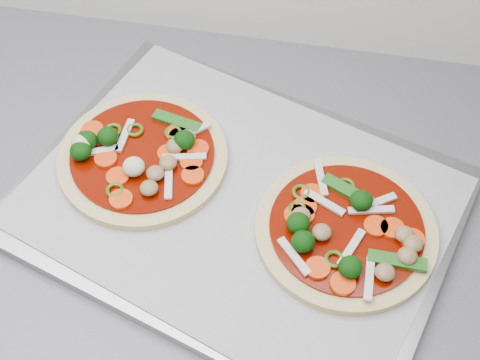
# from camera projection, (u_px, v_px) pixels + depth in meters

# --- Properties ---
(baking_tray) EXTENTS (0.53, 0.45, 0.01)m
(baking_tray) POSITION_uv_depth(u_px,v_px,m) (238.00, 204.00, 0.73)
(baking_tray) COLOR gray
(baking_tray) RESTS_ON countertop
(parchment) EXTENTS (0.51, 0.44, 0.00)m
(parchment) POSITION_uv_depth(u_px,v_px,m) (238.00, 200.00, 0.72)
(parchment) COLOR #949499
(parchment) RESTS_ON baking_tray
(pizza_left) EXTENTS (0.22, 0.22, 0.03)m
(pizza_left) POSITION_uv_depth(u_px,v_px,m) (141.00, 155.00, 0.74)
(pizza_left) COLOR #D3BB7C
(pizza_left) RESTS_ON parchment
(pizza_right) EXTENTS (0.23, 0.23, 0.03)m
(pizza_right) POSITION_uv_depth(u_px,v_px,m) (346.00, 230.00, 0.68)
(pizza_right) COLOR #D3BB7C
(pizza_right) RESTS_ON parchment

